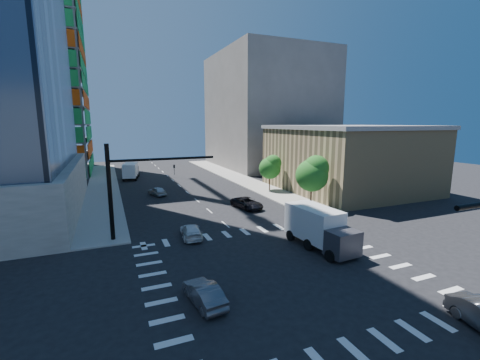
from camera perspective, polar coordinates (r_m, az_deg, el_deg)
name	(u,v)px	position (r m, az deg, el deg)	size (l,w,h in m)	color
ground	(280,270)	(25.37, 7.12, -15.61)	(160.00, 160.00, 0.00)	black
road_markings	(280,270)	(25.37, 7.12, -15.60)	(20.00, 20.00, 0.01)	silver
sidewalk_ne	(236,177)	(65.32, -0.71, 0.49)	(5.00, 60.00, 0.15)	gray
sidewalk_nw	(103,186)	(60.76, -23.15, -1.06)	(5.00, 60.00, 0.15)	gray
construction_building	(16,56)	(84.34, -34.99, 17.65)	(25.16, 34.50, 70.60)	slate
commercial_building	(347,158)	(55.76, 18.50, 3.75)	(20.50, 22.50, 10.60)	tan
bg_building_ne	(267,111)	(84.15, 4.75, 12.12)	(24.00, 30.00, 28.00)	#68615D
signal_mast_nw	(127,182)	(31.78, -19.53, -0.42)	(10.20, 0.40, 9.00)	black
tree_south	(313,173)	(41.90, 12.89, 1.21)	(4.16, 4.16, 6.82)	#382316
tree_north	(271,167)	(52.26, 5.50, 2.37)	(3.54, 3.52, 5.78)	#382316
car_nb_far	(247,203)	(41.84, 1.25, -4.11)	(2.33, 5.06, 1.41)	black
car_sb_near	(191,231)	(31.82, -8.68, -8.97)	(1.79, 4.40, 1.28)	white
car_sb_mid	(157,191)	(50.79, -14.49, -1.93)	(1.59, 3.96, 1.35)	#B8BBC1
car_sb_cross	(204,293)	(20.97, -6.44, -19.38)	(1.43, 4.10, 1.35)	#57555B
box_truck_near	(322,232)	(29.44, 14.32, -8.90)	(3.35, 6.87, 3.50)	black
box_truck_far	(131,172)	(67.38, -18.78, 1.40)	(3.71, 6.46, 3.19)	black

